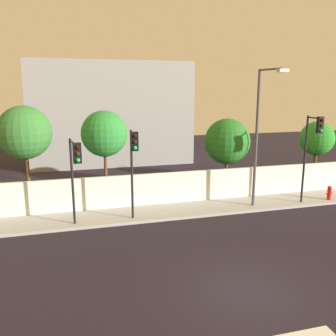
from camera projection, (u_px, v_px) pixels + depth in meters
The scene contains 13 objects.
ground_plane at pixel (249, 291), 11.87m from camera, with size 80.00×80.00×0.00m, color black.
sidewalk at pixel (177, 211), 19.57m from camera, with size 36.00×2.40×0.15m, color #ADADAD.
perimeter_wall at pixel (170, 188), 20.57m from camera, with size 36.00×0.18×1.80m, color white.
traffic_light_left at pixel (75, 165), 16.07m from camera, with size 0.51×1.77×4.20m.
traffic_light_center at pixel (313, 141), 19.66m from camera, with size 0.36×1.19×5.03m.
traffic_light_right at pixel (133, 156), 17.12m from camera, with size 0.34×1.11×4.52m.
street_lamp_curbside at pixel (260, 129), 19.14m from camera, with size 0.69×1.91×7.49m.
fire_hydrant at pixel (329, 192), 21.24m from camera, with size 0.44×0.26×0.84m.
roadside_tree_leftmost at pixel (24, 133), 18.93m from camera, with size 2.86×2.86×5.78m.
roadside_tree_midleft at pixel (104, 134), 20.08m from camera, with size 2.61×2.61×5.46m.
roadside_tree_midright at pixel (227, 142), 22.23m from camera, with size 2.85×2.85×4.85m.
roadside_tree_rightmost at pixel (317, 139), 23.97m from camera, with size 2.29×2.29×4.52m.
low_building_distant at pixel (111, 113), 32.56m from camera, with size 14.05×6.00×8.99m, color #979797.
Camera 1 is at (-5.48, -9.59, 6.56)m, focal length 38.10 mm.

